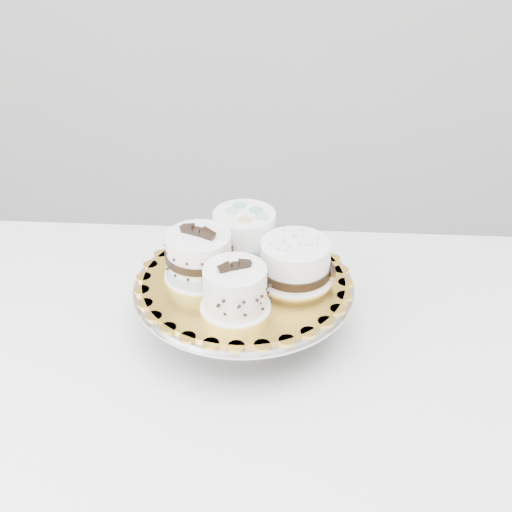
{
  "coord_description": "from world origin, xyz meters",
  "views": [
    {
      "loc": [
        0.08,
        -0.55,
        1.41
      ],
      "look_at": [
        0.04,
        0.26,
        0.89
      ],
      "focal_mm": 45.0,
      "sensor_mm": 36.0,
      "label": 1
    }
  ],
  "objects_px": {
    "cake_board": "(244,280)",
    "cake_dots": "(244,233)",
    "cake_swirl": "(235,289)",
    "cake_stand": "(244,297)",
    "cake_banded": "(199,257)",
    "cake_ribbon": "(296,262)",
    "table": "(251,392)"
  },
  "relations": [
    {
      "from": "cake_swirl",
      "to": "cake_dots",
      "type": "height_order",
      "value": "cake_swirl"
    },
    {
      "from": "cake_dots",
      "to": "cake_ribbon",
      "type": "height_order",
      "value": "cake_dots"
    },
    {
      "from": "cake_ribbon",
      "to": "cake_board",
      "type": "bearing_deg",
      "value": 174.55
    },
    {
      "from": "cake_board",
      "to": "cake_banded",
      "type": "relative_size",
      "value": 2.36
    },
    {
      "from": "cake_swirl",
      "to": "cake_dots",
      "type": "relative_size",
      "value": 0.97
    },
    {
      "from": "table",
      "to": "cake_banded",
      "type": "height_order",
      "value": "cake_banded"
    },
    {
      "from": "cake_swirl",
      "to": "cake_board",
      "type": "bearing_deg",
      "value": 60.62
    },
    {
      "from": "cake_board",
      "to": "cake_ribbon",
      "type": "distance_m",
      "value": 0.09
    },
    {
      "from": "table",
      "to": "cake_dots",
      "type": "bearing_deg",
      "value": 98.36
    },
    {
      "from": "cake_dots",
      "to": "cake_ribbon",
      "type": "distance_m",
      "value": 0.11
    },
    {
      "from": "cake_ribbon",
      "to": "cake_banded",
      "type": "bearing_deg",
      "value": 168.95
    },
    {
      "from": "cake_stand",
      "to": "cake_banded",
      "type": "height_order",
      "value": "cake_banded"
    },
    {
      "from": "cake_stand",
      "to": "cake_dots",
      "type": "bearing_deg",
      "value": 92.8
    },
    {
      "from": "cake_stand",
      "to": "cake_board",
      "type": "xyz_separation_m",
      "value": [
        0.0,
        0.0,
        0.03
      ]
    },
    {
      "from": "cake_ribbon",
      "to": "cake_stand",
      "type": "bearing_deg",
      "value": 174.55
    },
    {
      "from": "cake_board",
      "to": "cake_ribbon",
      "type": "xyz_separation_m",
      "value": [
        0.08,
        0.01,
        0.03
      ]
    },
    {
      "from": "cake_board",
      "to": "cake_banded",
      "type": "distance_m",
      "value": 0.08
    },
    {
      "from": "table",
      "to": "cake_stand",
      "type": "distance_m",
      "value": 0.16
    },
    {
      "from": "cake_swirl",
      "to": "cake_banded",
      "type": "distance_m",
      "value": 0.1
    },
    {
      "from": "table",
      "to": "cake_stand",
      "type": "height_order",
      "value": "cake_stand"
    },
    {
      "from": "table",
      "to": "cake_dots",
      "type": "xyz_separation_m",
      "value": [
        -0.02,
        0.13,
        0.22
      ]
    },
    {
      "from": "cake_stand",
      "to": "table",
      "type": "bearing_deg",
      "value": -75.78
    },
    {
      "from": "cake_swirl",
      "to": "cake_banded",
      "type": "xyz_separation_m",
      "value": [
        -0.06,
        0.08,
        0.0
      ]
    },
    {
      "from": "cake_swirl",
      "to": "cake_ribbon",
      "type": "xyz_separation_m",
      "value": [
        0.09,
        0.08,
        -0.0
      ]
    },
    {
      "from": "cake_dots",
      "to": "table",
      "type": "bearing_deg",
      "value": -71.12
    },
    {
      "from": "cake_swirl",
      "to": "cake_banded",
      "type": "bearing_deg",
      "value": 104.11
    },
    {
      "from": "cake_board",
      "to": "cake_ribbon",
      "type": "height_order",
      "value": "cake_ribbon"
    },
    {
      "from": "cake_banded",
      "to": "cake_board",
      "type": "bearing_deg",
      "value": 19.51
    },
    {
      "from": "cake_swirl",
      "to": "cake_dots",
      "type": "distance_m",
      "value": 0.15
    },
    {
      "from": "cake_board",
      "to": "cake_ribbon",
      "type": "bearing_deg",
      "value": 6.34
    },
    {
      "from": "cake_banded",
      "to": "cake_ribbon",
      "type": "relative_size",
      "value": 1.03
    },
    {
      "from": "cake_board",
      "to": "cake_dots",
      "type": "height_order",
      "value": "cake_dots"
    }
  ]
}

